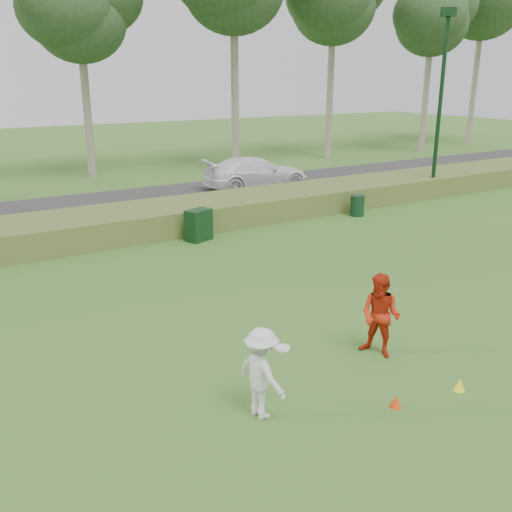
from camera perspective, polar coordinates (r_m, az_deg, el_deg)
ground at (r=11.23m, az=11.02°, el=-11.67°), size 120.00×120.00×0.00m
reed_strip at (r=20.85m, az=-11.65°, el=3.45°), size 80.00×3.00×0.90m
park_road at (r=25.59m, az=-15.54°, el=4.81°), size 80.00×6.00×0.06m
lamp_post at (r=27.57m, az=18.22°, el=17.14°), size 0.70×0.70×8.18m
tree_4 at (r=32.92m, az=-17.33°, el=22.42°), size 6.24×6.24×11.50m
tree_7 at (r=44.55m, az=17.24°, el=21.95°), size 6.50×6.50×12.50m
player_white at (r=9.50m, az=0.56°, el=-11.63°), size 0.91×1.10×1.57m
player_red at (r=11.67m, az=12.35°, el=-5.85°), size 0.92×1.02×1.72m
cone_orange at (r=10.33m, az=13.79°, el=-13.93°), size 0.21×0.21×0.23m
cone_yellow at (r=11.14m, az=19.68°, el=-12.01°), size 0.21×0.21×0.23m
utility_cabinet at (r=19.59m, az=-5.76°, el=3.09°), size 1.00×0.80×1.08m
trash_bin at (r=23.39m, az=10.09°, el=5.00°), size 0.69×0.69×0.84m
car_right at (r=28.44m, az=0.02°, el=8.32°), size 5.51×2.83×1.53m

